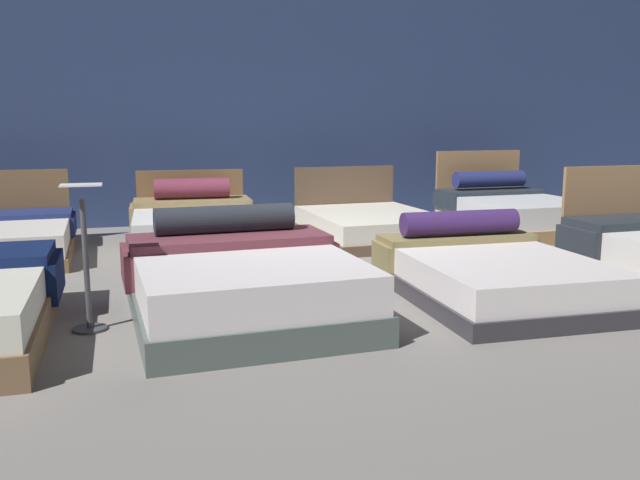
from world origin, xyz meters
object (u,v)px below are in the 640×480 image
bed_2 (492,273)px  price_sign (87,275)px  bed_5 (196,226)px  bed_6 (370,225)px  bed_1 (244,283)px  bed_7 (512,212)px

bed_2 → price_sign: price_sign is taller
bed_2 → bed_5: bed_5 is taller
price_sign → bed_6: bearing=41.8°
bed_2 → bed_5: (-2.18, 2.99, 0.05)m
bed_2 → bed_6: size_ratio=1.03×
bed_5 → bed_6: (2.20, -0.03, -0.08)m
bed_2 → bed_5: size_ratio=0.99×
bed_2 → price_sign: size_ratio=1.98×
bed_1 → price_sign: size_ratio=1.88×
bed_1 → bed_2: 2.15m
bed_5 → bed_2: bearing=-51.0°
bed_1 → bed_6: (2.16, 2.96, -0.09)m
bed_1 → bed_5: 2.99m
bed_6 → price_sign: size_ratio=1.93×
bed_7 → bed_1: bearing=-145.6°
bed_1 → price_sign: price_sign is taller
bed_1 → bed_6: 3.66m
bed_2 → bed_7: bed_7 is taller
bed_1 → bed_2: bed_1 is taller
bed_5 → price_sign: bearing=-107.3°
bed_5 → bed_6: 2.20m
bed_5 → bed_1: bearing=-86.4°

